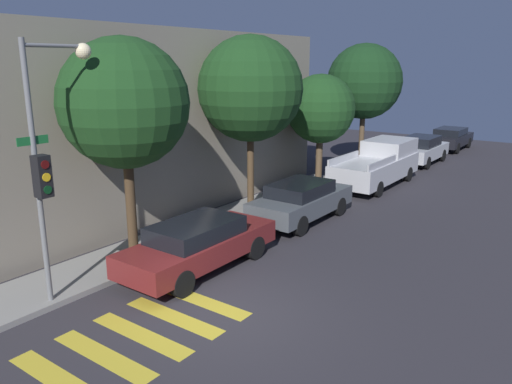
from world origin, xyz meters
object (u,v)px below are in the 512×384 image
Objects in this scene: sedan_tail_of_row at (450,138)px; tree_midblock at (250,89)px; sedan_far_end at (421,149)px; tree_near_corner at (124,104)px; traffic_light_pole at (50,145)px; tree_behind_truck at (365,82)px; pickup_truck at (378,164)px; tree_far_end at (321,109)px; sedan_middle at (301,200)px; sedan_near_corner at (199,244)px.

tree_midblock is at bearing 173.70° from sedan_tail_of_row.
tree_near_corner is at bearing 173.69° from sedan_far_end.
traffic_light_pole is 17.65m from tree_behind_truck.
pickup_truck is 13.01m from tree_near_corner.
tree_far_end is (-13.25, 2.02, 2.67)m from sedan_tail_of_row.
tree_midblock reaches higher than pickup_truck.
tree_midblock reaches higher than sedan_middle.
sedan_far_end is 8.39m from tree_far_end.
traffic_light_pole is 1.26× the size of sedan_near_corner.
traffic_light_pole reaches higher than sedan_far_end.
tree_near_corner is 10.61m from tree_far_end.
tree_behind_truck reaches higher than sedan_tail_of_row.
tree_near_corner reaches higher than sedan_near_corner.
pickup_truck is 3.67m from tree_far_end.
tree_near_corner is at bearing 175.15° from sedan_tail_of_row.
tree_midblock is (-18.31, 2.02, 3.73)m from sedan_tail_of_row.
tree_near_corner reaches higher than sedan_tail_of_row.
tree_near_corner is (-18.27, 2.02, 3.53)m from sedan_far_end.
tree_midblock is (-12.77, 2.02, 3.68)m from sedan_far_end.
pickup_truck is at bearing -4.82° from traffic_light_pole.
sedan_far_end is at bearing 0.00° from sedan_middle.
traffic_light_pole is 26.69m from sedan_tail_of_row.
tree_far_end reaches higher than sedan_tail_of_row.
tree_near_corner is (-23.82, 2.02, 3.58)m from sedan_tail_of_row.
tree_midblock is (5.00, 2.02, 3.73)m from sedan_near_corner.
pickup_truck is 8.00m from tree_midblock.
traffic_light_pole reaches higher than sedan_middle.
tree_far_end reaches higher than sedan_middle.
tree_far_end is (5.06, 0.00, -1.06)m from tree_midblock.
tree_behind_truck reaches higher than tree_near_corner.
sedan_middle is at bearing -180.00° from pickup_truck.
sedan_near_corner is at bearing 180.00° from sedan_far_end.
tree_behind_truck is at bearing 38.53° from pickup_truck.
sedan_far_end is 18.72m from tree_near_corner.
tree_near_corner is at bearing 170.74° from pickup_truck.
pickup_truck is at bearing 180.00° from sedan_far_end.
tree_midblock is 9.44m from tree_behind_truck.
tree_behind_truck is (9.44, 0.00, -0.04)m from tree_midblock.
tree_midblock reaches higher than tree_near_corner.
sedan_near_corner is at bearing 180.00° from sedan_middle.
tree_far_end is 0.78× the size of tree_behind_truck.
tree_far_end is at bearing 171.32° from sedan_tail_of_row.
tree_near_corner reaches higher than sedan_far_end.
traffic_light_pole is at bearing 176.53° from sedan_far_end.
tree_far_end is (4.84, 2.02, 2.66)m from sedan_middle.
sedan_middle is (8.40, -1.27, -2.91)m from traffic_light_pole.
tree_far_end is (10.06, 2.02, 2.67)m from sedan_near_corner.
sedan_middle is 0.69× the size of tree_midblock.
pickup_truck is 0.89× the size of tree_midblock.
sedan_middle is 10.13m from tree_behind_truck.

